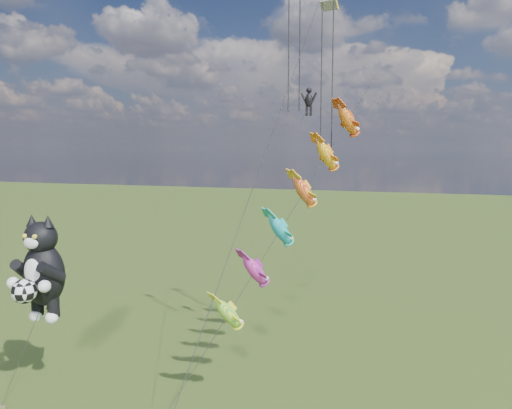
% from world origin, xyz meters
% --- Properties ---
extents(cat_kite_rig, '(2.93, 4.36, 10.38)m').
position_xyz_m(cat_kite_rig, '(3.21, 5.66, 7.30)').
color(cat_kite_rig, brown).
rests_on(cat_kite_rig, ground).
extents(fish_windsock_rig, '(9.25, 13.14, 18.78)m').
position_xyz_m(fish_windsock_rig, '(16.72, 10.62, 10.53)').
color(fish_windsock_rig, brown).
rests_on(fish_windsock_rig, ground).
extents(parafoil_rig, '(4.87, 17.18, 25.03)m').
position_xyz_m(parafoil_rig, '(17.00, 13.06, 18.04)').
color(parafoil_rig, brown).
rests_on(parafoil_rig, ground).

